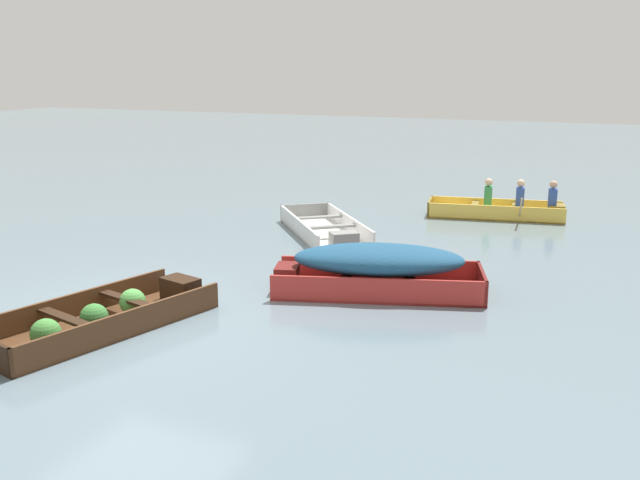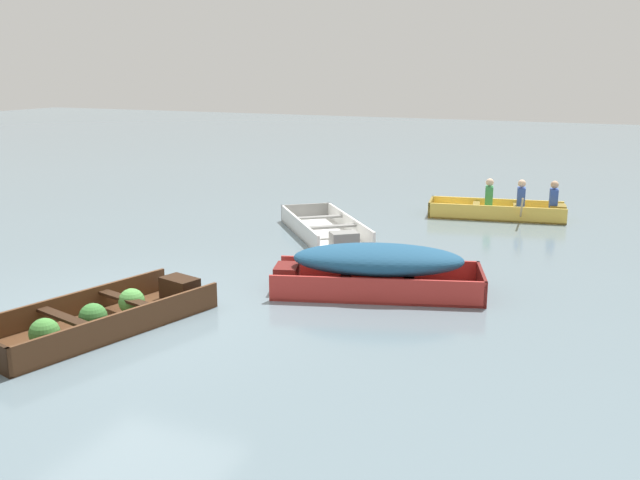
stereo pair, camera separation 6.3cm
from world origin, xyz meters
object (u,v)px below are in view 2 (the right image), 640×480
at_px(skiff_white_near_moored, 326,230).
at_px(skiff_red_mid_moored, 376,265).
at_px(dinghy_dark_varnish_foreground, 103,316).
at_px(rowboat_yellow_with_crew, 506,209).

relative_size(skiff_white_near_moored, skiff_red_mid_moored, 0.93).
bearing_deg(dinghy_dark_varnish_foreground, skiff_red_mid_moored, 45.69).
bearing_deg(skiff_white_near_moored, dinghy_dark_varnish_foreground, -95.98).
relative_size(dinghy_dark_varnish_foreground, skiff_red_mid_moored, 1.00).
height_order(dinghy_dark_varnish_foreground, rowboat_yellow_with_crew, rowboat_yellow_with_crew).
bearing_deg(skiff_red_mid_moored, rowboat_yellow_with_crew, 82.47).
distance_m(dinghy_dark_varnish_foreground, rowboat_yellow_with_crew, 10.33).
height_order(skiff_red_mid_moored, rowboat_yellow_with_crew, rowboat_yellow_with_crew).
height_order(skiff_white_near_moored, rowboat_yellow_with_crew, rowboat_yellow_with_crew).
relative_size(skiff_white_near_moored, rowboat_yellow_with_crew, 0.99).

